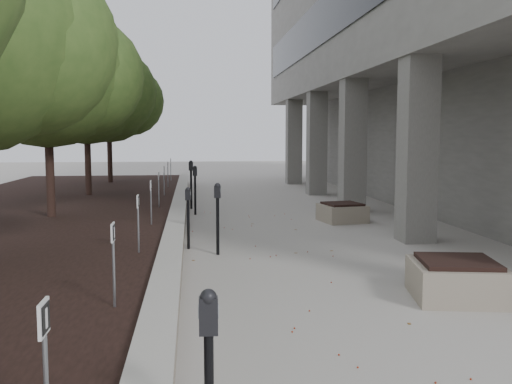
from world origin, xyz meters
TOP-DOWN VIEW (x-y plane):
  - ground at (0.00, 0.00)m, footprint 90.00×90.00m
  - retaining_wall at (-1.82, 9.00)m, footprint 0.39×26.00m
  - planting_bed at (-5.50, 9.00)m, footprint 7.00×26.00m
  - crabapple_tree_3 at (-4.80, 8.00)m, footprint 4.60×4.00m
  - crabapple_tree_4 at (-4.80, 13.00)m, footprint 4.60×4.00m
  - crabapple_tree_5 at (-4.80, 18.00)m, footprint 4.60×4.00m
  - parking_sign_1 at (-2.35, -2.50)m, footprint 0.04×0.22m
  - parking_sign_2 at (-2.35, 0.50)m, footprint 0.04×0.22m
  - parking_sign_3 at (-2.35, 3.50)m, footprint 0.04×0.22m
  - parking_sign_4 at (-2.35, 6.50)m, footprint 0.04×0.22m
  - parking_sign_5 at (-2.35, 9.50)m, footprint 0.04×0.22m
  - parking_sign_6 at (-2.35, 12.50)m, footprint 0.04×0.22m
  - parking_sign_7 at (-2.35, 15.50)m, footprint 0.04×0.22m
  - parking_sign_8 at (-2.35, 18.50)m, footprint 0.04×0.22m
  - parking_meter_2 at (-0.98, 5.07)m, footprint 0.16×0.13m
  - parking_meter_3 at (-1.55, 5.71)m, footprint 0.14×0.11m
  - parking_meter_4 at (-1.49, 12.15)m, footprint 0.17×0.13m
  - parking_meter_5 at (-1.37, 10.77)m, footprint 0.15×0.11m
  - planter_front at (2.27, 1.68)m, footprint 1.42×1.42m
  - planter_back at (2.56, 8.98)m, footprint 1.27×1.27m
  - berry_scatter at (-0.10, 5.00)m, footprint 3.30×14.10m

SIDE VIEW (x-z plane):
  - ground at x=0.00m, z-range 0.00..0.00m
  - berry_scatter at x=-0.10m, z-range 0.00..0.02m
  - planting_bed at x=-5.50m, z-range 0.00..0.40m
  - retaining_wall at x=-1.82m, z-range 0.00..0.50m
  - planter_back at x=2.56m, z-range 0.00..0.51m
  - planter_front at x=2.27m, z-range 0.00..0.57m
  - parking_meter_3 at x=-1.55m, z-range 0.00..1.28m
  - parking_meter_2 at x=-0.98m, z-range 0.00..1.41m
  - parking_meter_5 at x=-1.37m, z-range 0.00..1.44m
  - parking_meter_4 at x=-1.49m, z-range 0.00..1.54m
  - parking_sign_1 at x=-2.35m, z-range 0.40..1.36m
  - parking_sign_2 at x=-2.35m, z-range 0.40..1.36m
  - parking_sign_3 at x=-2.35m, z-range 0.40..1.36m
  - parking_sign_4 at x=-2.35m, z-range 0.40..1.36m
  - parking_sign_5 at x=-2.35m, z-range 0.40..1.36m
  - parking_sign_6 at x=-2.35m, z-range 0.40..1.36m
  - parking_sign_7 at x=-2.35m, z-range 0.40..1.36m
  - parking_sign_8 at x=-2.35m, z-range 0.40..1.36m
  - crabapple_tree_3 at x=-4.80m, z-range 0.40..5.84m
  - crabapple_tree_4 at x=-4.80m, z-range 0.40..5.84m
  - crabapple_tree_5 at x=-4.80m, z-range 0.40..5.84m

